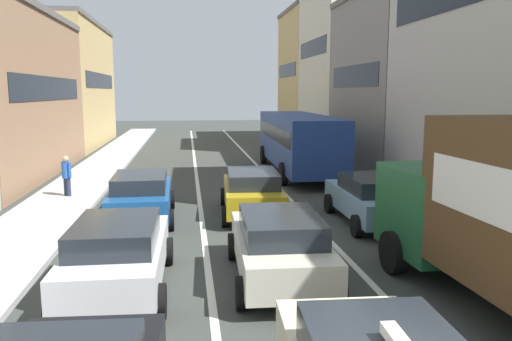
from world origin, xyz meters
TOP-DOWN VIEW (x-y plane):
  - sidewalk_left at (-6.70, 20.00)m, footprint 2.60×64.00m
  - lane_stripe_left at (-1.70, 20.00)m, footprint 0.16×60.00m
  - lane_stripe_right at (1.70, 20.00)m, footprint 0.16×60.00m
  - building_row_right at (9.90, 22.18)m, footprint 7.20×43.90m
  - sedan_centre_lane_second at (-0.20, 6.80)m, footprint 2.18×4.36m
  - wagon_left_lane_second at (-3.55, 6.67)m, footprint 2.11×4.32m
  - hatchback_centre_lane_third at (-0.02, 12.73)m, footprint 2.25×4.39m
  - sedan_left_lane_third at (-3.60, 12.56)m, footprint 2.12×4.33m
  - sedan_right_lane_behind_truck at (3.48, 11.17)m, footprint 2.10×4.32m
  - bus_mid_queue_primary at (3.34, 21.10)m, footprint 2.99×10.56m
  - pedestrian_near_kerb at (-6.64, 16.15)m, footprint 0.40×0.42m

SIDE VIEW (x-z plane):
  - lane_stripe_left at x=-1.70m, z-range 0.00..0.01m
  - lane_stripe_right at x=1.70m, z-range 0.00..0.01m
  - sidewalk_left at x=-6.70m, z-range 0.00..0.14m
  - sedan_centre_lane_second at x=-0.20m, z-range 0.05..1.54m
  - wagon_left_lane_second at x=-3.55m, z-range 0.05..1.54m
  - hatchback_centre_lane_third at x=-0.02m, z-range 0.05..1.54m
  - sedan_left_lane_third at x=-3.60m, z-range 0.05..1.54m
  - sedan_right_lane_behind_truck at x=3.48m, z-range 0.05..1.54m
  - pedestrian_near_kerb at x=-6.64m, z-range 0.12..1.78m
  - bus_mid_queue_primary at x=3.34m, z-range 0.31..3.21m
  - building_row_right at x=9.90m, z-range -0.91..12.42m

